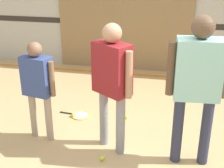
% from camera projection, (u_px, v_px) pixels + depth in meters
% --- Properties ---
extents(ground_plane, '(16.00, 16.00, 0.00)m').
position_uv_depth(ground_plane, '(120.00, 158.00, 3.97)').
color(ground_plane, tan).
extents(wall_panel, '(2.92, 0.05, 2.13)m').
position_uv_depth(wall_panel, '(124.00, 21.00, 6.72)').
color(wall_panel, '#93754C').
rests_on(wall_panel, ground_plane).
extents(floor_stripe, '(14.40, 0.10, 0.01)m').
position_uv_depth(floor_stripe, '(146.00, 75.00, 6.69)').
color(floor_stripe, orange).
rests_on(floor_stripe, ground_plane).
extents(person_instructor, '(0.54, 0.47, 1.68)m').
position_uv_depth(person_instructor, '(112.00, 75.00, 3.79)').
color(person_instructor, gray).
rests_on(person_instructor, ground_plane).
extents(person_student_left, '(0.52, 0.29, 1.39)m').
position_uv_depth(person_student_left, '(38.00, 81.00, 4.09)').
color(person_student_left, tan).
rests_on(person_student_left, ground_plane).
extents(person_student_right, '(0.69, 0.32, 1.82)m').
position_uv_depth(person_student_right, '(198.00, 77.00, 3.48)').
color(person_student_right, '#2D334C').
rests_on(person_student_right, ground_plane).
extents(racket_spare_on_floor, '(0.54, 0.34, 0.03)m').
position_uv_depth(racket_spare_on_floor, '(80.00, 115.00, 5.01)').
color(racket_spare_on_floor, '#C6D838').
rests_on(racket_spare_on_floor, ground_plane).
extents(tennis_ball_near_instructor, '(0.07, 0.07, 0.07)m').
position_uv_depth(tennis_ball_near_instructor, '(102.00, 158.00, 3.91)').
color(tennis_ball_near_instructor, '#CCE038').
rests_on(tennis_ball_near_instructor, ground_plane).
extents(tennis_ball_by_spare_racket, '(0.07, 0.07, 0.07)m').
position_uv_depth(tennis_ball_by_spare_racket, '(73.00, 115.00, 4.96)').
color(tennis_ball_by_spare_racket, '#CCE038').
rests_on(tennis_ball_by_spare_racket, ground_plane).
extents(tennis_ball_stray_left, '(0.07, 0.07, 0.07)m').
position_uv_depth(tennis_ball_stray_left, '(126.00, 117.00, 4.90)').
color(tennis_ball_stray_left, '#CCE038').
rests_on(tennis_ball_stray_left, ground_plane).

